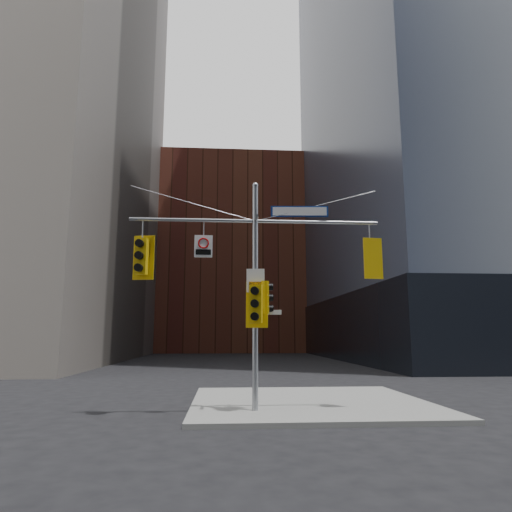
{
  "coord_description": "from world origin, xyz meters",
  "views": [
    {
      "loc": [
        -0.97,
        -12.24,
        2.39
      ],
      "look_at": [
        0.02,
        2.0,
        4.86
      ],
      "focal_mm": 32.0,
      "sensor_mm": 36.0,
      "label": 1
    }
  ],
  "objects": [
    {
      "name": "regulatory_sign_arm",
      "position": [
        -1.65,
        1.97,
        5.17
      ],
      "size": [
        0.57,
        0.07,
        0.71
      ],
      "rotation": [
        0.0,
        0.0,
        0.03
      ],
      "color": "silver",
      "rests_on": "ground"
    },
    {
      "name": "street_blade_ew",
      "position": [
        0.45,
        2.0,
        3.08
      ],
      "size": [
        0.74,
        0.1,
        0.15
      ],
      "rotation": [
        0.0,
        0.0,
        -0.09
      ],
      "color": "silver",
      "rests_on": "ground"
    },
    {
      "name": "traffic_light_pole_side",
      "position": [
        0.32,
        2.01,
        3.54
      ],
      "size": [
        0.42,
        0.36,
        1.03
      ],
      "rotation": [
        0.0,
        0.0,
        1.7
      ],
      "color": "#E5B40C",
      "rests_on": "ground"
    },
    {
      "name": "brick_midrise",
      "position": [
        0.0,
        58.0,
        14.0
      ],
      "size": [
        26.0,
        20.0,
        28.0
      ],
      "primitive_type": "cube",
      "color": "brown",
      "rests_on": "ground"
    },
    {
      "name": "traffic_light_west_arm",
      "position": [
        -3.56,
        2.01,
        4.8
      ],
      "size": [
        0.67,
        0.6,
        1.42
      ],
      "rotation": [
        0.0,
        0.0,
        -0.19
      ],
      "color": "#E5B40C",
      "rests_on": "ground"
    },
    {
      "name": "traffic_light_pole_front",
      "position": [
        0.0,
        1.73,
        3.32
      ],
      "size": [
        0.68,
        0.62,
        1.44
      ],
      "rotation": [
        0.0,
        0.0,
        -0.23
      ],
      "color": "#E5B40C",
      "rests_on": "ground"
    },
    {
      "name": "street_blade_ns",
      "position": [
        0.0,
        2.45,
        2.87
      ],
      "size": [
        0.05,
        0.77,
        0.15
      ],
      "rotation": [
        0.0,
        0.0,
        0.03
      ],
      "color": "#145926",
      "rests_on": "ground"
    },
    {
      "name": "sidewalk_corner",
      "position": [
        2.0,
        4.0,
        0.07
      ],
      "size": [
        8.0,
        8.0,
        0.15
      ],
      "primitive_type": "cube",
      "color": "gray",
      "rests_on": "ground"
    },
    {
      "name": "regulatory_sign_pole",
      "position": [
        0.0,
        1.88,
        4.04
      ],
      "size": [
        0.56,
        0.09,
        0.74
      ],
      "rotation": [
        0.0,
        0.0,
        -0.1
      ],
      "color": "silver",
      "rests_on": "ground"
    },
    {
      "name": "street_sign_blade",
      "position": [
        1.45,
        2.0,
        6.35
      ],
      "size": [
        1.87,
        0.17,
        0.36
      ],
      "rotation": [
        0.0,
        0.0,
        -0.06
      ],
      "color": "navy",
      "rests_on": "ground"
    },
    {
      "name": "traffic_light_east_arm",
      "position": [
        3.74,
        1.99,
        4.8
      ],
      "size": [
        0.63,
        0.54,
        1.33
      ],
      "rotation": [
        0.0,
        0.0,
        3.27
      ],
      "color": "#E5B40C",
      "rests_on": "ground"
    },
    {
      "name": "ground",
      "position": [
        0.0,
        0.0,
        0.0
      ],
      "size": [
        160.0,
        160.0,
        0.0
      ],
      "primitive_type": "plane",
      "color": "black",
      "rests_on": "ground"
    },
    {
      "name": "signal_assembly",
      "position": [
        0.0,
        1.99,
        4.42
      ],
      "size": [
        8.0,
        0.8,
        7.3
      ],
      "color": "#989BA0",
      "rests_on": "ground"
    }
  ]
}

